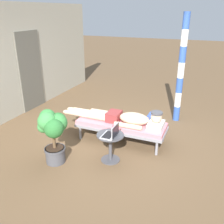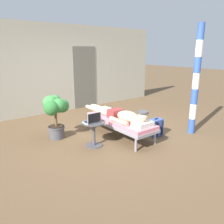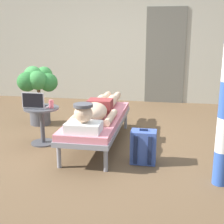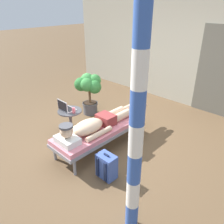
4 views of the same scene
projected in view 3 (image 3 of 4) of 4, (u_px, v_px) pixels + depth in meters
name	position (u px, v px, depth m)	size (l,w,h in m)	color
ground_plane	(91.00, 140.00, 4.48)	(40.00, 40.00, 0.00)	brown
house_wall_back	(127.00, 40.00, 6.79)	(7.60, 0.20, 2.70)	#B2AD99
house_door_panel	(165.00, 56.00, 6.62)	(0.84, 0.03, 2.04)	#625F54
lounge_chair	(98.00, 121.00, 4.20)	(0.65, 1.82, 0.42)	gray
person_reclining	(97.00, 109.00, 4.12)	(0.53, 2.17, 0.33)	white
side_table	(42.00, 119.00, 4.25)	(0.48, 0.48, 0.52)	#4C4C51
laptop	(35.00, 104.00, 4.16)	(0.31, 0.24, 0.23)	silver
drink_glass	(51.00, 104.00, 4.16)	(0.06, 0.06, 0.11)	#D86672
backpack	(143.00, 147.00, 3.66)	(0.30, 0.26, 0.42)	#3F59A5
potted_plant	(38.00, 87.00, 5.08)	(0.63, 0.56, 0.98)	#4C4C51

